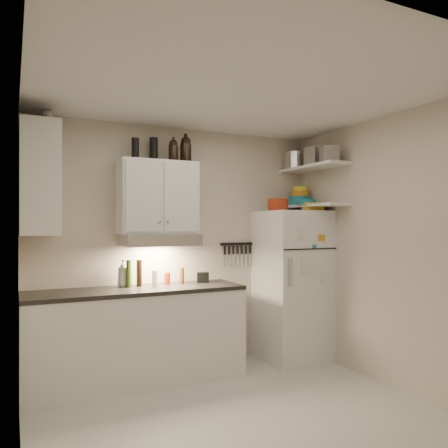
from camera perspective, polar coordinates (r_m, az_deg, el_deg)
name	(u,v)px	position (r m, az deg, el deg)	size (l,w,h in m)	color
floor	(245,422)	(3.77, 2.81, -24.41)	(3.20, 3.00, 0.02)	beige
ceiling	(245,89)	(3.60, 2.81, 17.15)	(3.20, 3.00, 0.02)	silver
back_wall	(179,247)	(4.82, -5.86, -2.98)	(3.20, 0.02, 2.60)	beige
left_wall	(20,263)	(3.02, -25.12, -4.69)	(0.02, 3.00, 2.60)	beige
right_wall	(394,250)	(4.45, 21.35, -3.22)	(0.02, 3.00, 2.60)	beige
base_cabinet	(137,337)	(4.49, -11.27, -14.30)	(2.10, 0.60, 0.88)	white
countertop	(137,290)	(4.40, -11.26, -8.49)	(2.10, 0.62, 0.04)	black
upper_cabinet	(158,197)	(4.56, -8.65, 3.45)	(0.80, 0.33, 0.75)	white
side_cabinet	(39,179)	(4.24, -22.97, 5.42)	(0.33, 0.55, 1.00)	white
range_hood	(160,240)	(4.49, -8.40, -2.04)	(0.76, 0.46, 0.12)	silver
fridge	(292,285)	(5.13, 8.89, -7.85)	(0.70, 0.68, 1.70)	white
shelf_hi	(313,167)	(5.14, 11.60, 7.26)	(0.30, 0.95, 0.03)	white
shelf_lo	(313,206)	(5.10, 11.61, 2.35)	(0.30, 0.95, 0.03)	white
knife_strip	(237,244)	(5.08, 1.68, -2.61)	(0.42, 0.02, 0.03)	black
dutch_oven	(278,205)	(4.95, 7.07, 2.51)	(0.23, 0.23, 0.14)	maroon
book_stack	(312,207)	(5.10, 11.43, 2.19)	(0.22, 0.27, 0.09)	gold
spice_jar	(305,206)	(5.05, 10.56, 2.30)	(0.06, 0.06, 0.11)	silver
stock_pot	(296,161)	(5.38, 9.33, 8.14)	(0.28, 0.28, 0.20)	silver
tin_a	(316,156)	(5.08, 11.94, 8.66)	(0.20, 0.18, 0.20)	#AAAAAD
tin_b	(329,154)	(4.88, 13.58, 8.84)	(0.17, 0.17, 0.17)	#AAAAAD
bowl_teal	(300,201)	(5.32, 9.87, 2.98)	(0.27, 0.27, 0.11)	#177683
bowl_orange	(300,194)	(5.32, 9.94, 3.90)	(0.21, 0.21, 0.06)	orange
bowl_yellow	(300,189)	(5.33, 9.94, 4.53)	(0.17, 0.17, 0.05)	yellow
plates	(307,202)	(5.08, 10.75, 2.83)	(0.22, 0.22, 0.05)	#177683
growler_a	(173,150)	(4.61, -6.64, 9.56)	(0.10, 0.10, 0.23)	black
growler_b	(186,149)	(4.69, -5.02, 9.70)	(0.12, 0.12, 0.28)	black
thermos_a	(154,150)	(4.66, -9.18, 9.56)	(0.09, 0.09, 0.25)	black
thermos_b	(135,149)	(4.55, -11.52, 9.60)	(0.08, 0.08, 0.22)	black
side_jar	(47,119)	(4.45, -22.11, 12.56)	(0.10, 0.10, 0.14)	silver
soap_bottle	(123,272)	(4.50, -13.07, -6.09)	(0.12, 0.12, 0.30)	white
pepper_mill	(182,276)	(4.64, -5.56, -6.73)	(0.05, 0.05, 0.17)	brown
oil_bottle	(129,274)	(4.46, -12.33, -6.34)	(0.05, 0.05, 0.27)	#3D5F17
vinegar_bottle	(139,273)	(4.51, -11.01, -6.31)	(0.06, 0.06, 0.27)	black
clear_bottle	(155,278)	(4.47, -9.03, -7.02)	(0.06, 0.06, 0.17)	silver
red_jar	(167,278)	(4.62, -7.42, -7.06)	(0.06, 0.06, 0.12)	maroon
caddy	(203,277)	(4.74, -2.77, -6.98)	(0.13, 0.09, 0.11)	black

